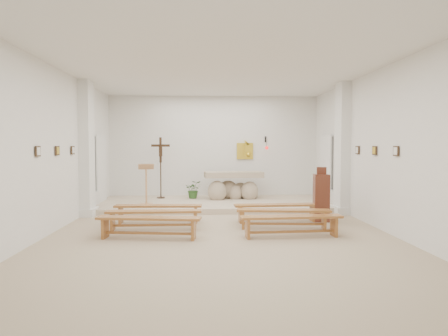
{
  "coord_description": "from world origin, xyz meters",
  "views": [
    {
      "loc": [
        -0.31,
        -8.51,
        1.82
      ],
      "look_at": [
        0.18,
        1.6,
        1.26
      ],
      "focal_mm": 32.0,
      "sensor_mm": 36.0,
      "label": 1
    }
  ],
  "objects": [
    {
      "name": "station_frame_right_front",
      "position": [
        3.47,
        -0.8,
        1.72
      ],
      "size": [
        0.03,
        0.2,
        0.2
      ],
      "primitive_type": "cube",
      "color": "#3A2819",
      "rests_on": "wall_right"
    },
    {
      "name": "station_frame_left_rear",
      "position": [
        -3.47,
        1.2,
        1.72
      ],
      "size": [
        0.03,
        0.2,
        0.2
      ],
      "primitive_type": "cube",
      "color": "#3A2819",
      "rests_on": "wall_left"
    },
    {
      "name": "bench_right_third",
      "position": [
        1.41,
        -0.71,
        0.32
      ],
      "size": [
        2.06,
        0.45,
        0.43
      ],
      "rotation": [
        0.0,
        0.0,
        0.06
      ],
      "color": "#9F602E",
      "rests_on": "ground"
    },
    {
      "name": "bench_left_front",
      "position": [
        -1.41,
        0.89,
        0.32
      ],
      "size": [
        2.05,
        0.38,
        0.43
      ],
      "rotation": [
        0.0,
        0.0,
        -0.03
      ],
      "color": "#9F602E",
      "rests_on": "ground"
    },
    {
      "name": "crucifix_stand",
      "position": [
        -1.72,
        4.29,
        1.28
      ],
      "size": [
        0.59,
        0.26,
        1.95
      ],
      "rotation": [
        0.0,
        0.0,
        0.15
      ],
      "color": "#342010",
      "rests_on": "sanctuary_platform"
    },
    {
      "name": "wall_back",
      "position": [
        0.0,
        4.99,
        1.75
      ],
      "size": [
        7.0,
        0.02,
        3.5
      ],
      "primitive_type": "cube",
      "color": "silver",
      "rests_on": "ground"
    },
    {
      "name": "bench_right_second",
      "position": [
        1.41,
        0.09,
        0.32
      ],
      "size": [
        2.07,
        0.52,
        0.43
      ],
      "rotation": [
        0.0,
        0.0,
        -0.1
      ],
      "color": "#9F602E",
      "rests_on": "ground"
    },
    {
      "name": "potted_plant",
      "position": [
        -0.67,
        4.2,
        0.43
      ],
      "size": [
        0.53,
        0.47,
        0.57
      ],
      "primitive_type": "imported",
      "rotation": [
        0.0,
        0.0,
        0.05
      ],
      "color": "#2A5421",
      "rests_on": "sanctuary_platform"
    },
    {
      "name": "sanctuary_lamp",
      "position": [
        1.75,
        4.71,
        1.81
      ],
      "size": [
        0.11,
        0.36,
        0.44
      ],
      "color": "black",
      "rests_on": "wall_back"
    },
    {
      "name": "bench_left_third",
      "position": [
        -1.41,
        -0.71,
        0.32
      ],
      "size": [
        2.07,
        0.58,
        0.43
      ],
      "rotation": [
        0.0,
        0.0,
        -0.13
      ],
      "color": "#9F602E",
      "rests_on": "ground"
    },
    {
      "name": "station_frame_left_front",
      "position": [
        -3.47,
        -0.8,
        1.72
      ],
      "size": [
        0.03,
        0.2,
        0.2
      ],
      "primitive_type": "cube",
      "color": "#3A2819",
      "rests_on": "wall_left"
    },
    {
      "name": "station_frame_right_rear",
      "position": [
        3.47,
        1.2,
        1.72
      ],
      "size": [
        0.03,
        0.2,
        0.2
      ],
      "primitive_type": "cube",
      "color": "#3A2819",
      "rests_on": "wall_right"
    },
    {
      "name": "pilaster_left",
      "position": [
        -3.37,
        2.0,
        1.75
      ],
      "size": [
        0.26,
        0.55,
        3.5
      ],
      "primitive_type": "cube",
      "color": "white",
      "rests_on": "ground"
    },
    {
      "name": "donation_pedestal",
      "position": [
        2.5,
        0.94,
        0.58
      ],
      "size": [
        0.38,
        0.38,
        1.31
      ],
      "rotation": [
        0.0,
        0.0,
        -0.09
      ],
      "color": "#552218",
      "rests_on": "ground"
    },
    {
      "name": "sanctuary_platform",
      "position": [
        0.0,
        3.5,
        0.07
      ],
      "size": [
        6.98,
        3.0,
        0.15
      ],
      "primitive_type": "cube",
      "color": "beige",
      "rests_on": "ground"
    },
    {
      "name": "wall_right",
      "position": [
        3.49,
        0.0,
        1.75
      ],
      "size": [
        0.02,
        10.0,
        3.5
      ],
      "primitive_type": "cube",
      "color": "silver",
      "rests_on": "ground"
    },
    {
      "name": "pilaster_right",
      "position": [
        3.37,
        2.0,
        1.75
      ],
      "size": [
        0.26,
        0.55,
        3.5
      ],
      "primitive_type": "cube",
      "color": "white",
      "rests_on": "ground"
    },
    {
      "name": "bench_right_front",
      "position": [
        1.41,
        0.89,
        0.32
      ],
      "size": [
        2.06,
        0.44,
        0.43
      ],
      "rotation": [
        0.0,
        0.0,
        0.06
      ],
      "color": "#9F602E",
      "rests_on": "ground"
    },
    {
      "name": "station_frame_left_mid",
      "position": [
        -3.47,
        0.2,
        1.72
      ],
      "size": [
        0.03,
        0.2,
        0.2
      ],
      "primitive_type": "cube",
      "color": "#3A2819",
      "rests_on": "wall_left"
    },
    {
      "name": "ceiling",
      "position": [
        0.0,
        0.0,
        3.49
      ],
      "size": [
        7.0,
        10.0,
        0.02
      ],
      "primitive_type": "cube",
      "color": "silver",
      "rests_on": "wall_back"
    },
    {
      "name": "bench_left_second",
      "position": [
        -1.41,
        0.09,
        0.32
      ],
      "size": [
        2.05,
        0.36,
        0.43
      ],
      "rotation": [
        0.0,
        0.0,
        0.02
      ],
      "color": "#9F602E",
      "rests_on": "ground"
    },
    {
      "name": "altar",
      "position": [
        0.58,
        4.06,
        0.51
      ],
      "size": [
        1.88,
        0.89,
        0.94
      ],
      "rotation": [
        0.0,
        0.0,
        0.1
      ],
      "color": "tan",
      "rests_on": "sanctuary_platform"
    },
    {
      "name": "radiator_left",
      "position": [
        -3.43,
        2.7,
        0.27
      ],
      "size": [
        0.1,
        0.85,
        0.52
      ],
      "primitive_type": "cube",
      "color": "silver",
      "rests_on": "ground"
    },
    {
      "name": "gold_wall_relief",
      "position": [
        1.05,
        4.96,
        1.65
      ],
      "size": [
        0.55,
        0.04,
        0.55
      ],
      "primitive_type": "cube",
      "color": "gold",
      "rests_on": "wall_back"
    },
    {
      "name": "radiator_right",
      "position": [
        3.43,
        2.7,
        0.27
      ],
      "size": [
        0.1,
        0.85,
        0.52
      ],
      "primitive_type": "cube",
      "color": "silver",
      "rests_on": "ground"
    },
    {
      "name": "wall_left",
      "position": [
        -3.49,
        0.0,
        1.75
      ],
      "size": [
        0.02,
        10.0,
        3.5
      ],
      "primitive_type": "cube",
      "color": "silver",
      "rests_on": "ground"
    },
    {
      "name": "ground",
      "position": [
        0.0,
        0.0,
        0.0
      ],
      "size": [
        7.0,
        10.0,
        0.0
      ],
      "primitive_type": "cube",
      "color": "tan",
      "rests_on": "ground"
    },
    {
      "name": "lectern",
      "position": [
        -1.96,
        2.79,
        0.75
      ],
      "size": [
        0.48,
        0.42,
        1.21
      ],
      "rotation": [
        0.0,
        0.0,
        0.16
      ],
      "color": "tan",
      "rests_on": "sanctuary_platform"
    },
    {
      "name": "station_frame_right_mid",
      "position": [
        3.47,
        0.2,
        1.72
      ],
      "size": [
        0.03,
        0.2,
        0.2
      ],
      "primitive_type": "cube",
      "color": "#3A2819",
      "rests_on": "wall_right"
    }
  ]
}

